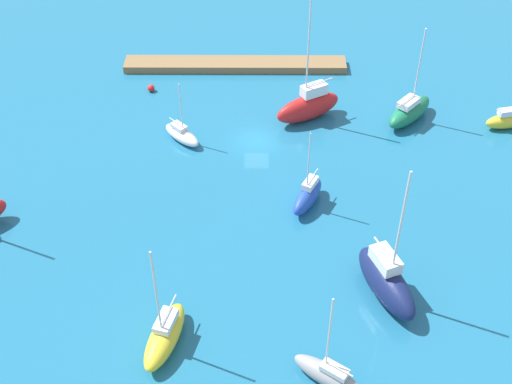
# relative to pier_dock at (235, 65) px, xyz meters

# --- Properties ---
(water) EXTENTS (160.00, 160.00, 0.00)m
(water) POSITION_rel_pier_dock_xyz_m (-2.50, 14.20, -0.42)
(water) COLOR #1E668C
(water) RESTS_ON ground
(pier_dock) EXTENTS (25.45, 2.88, 0.85)m
(pier_dock) POSITION_rel_pier_dock_xyz_m (0.00, 0.00, 0.00)
(pier_dock) COLOR olive
(pier_dock) RESTS_ON ground
(sailboat_yellow_off_beacon) EXTENTS (4.98, 2.41, 8.72)m
(sailboat_yellow_off_beacon) POSITION_rel_pier_dock_xyz_m (-28.02, 11.77, 0.50)
(sailboat_yellow_off_beacon) COLOR yellow
(sailboat_yellow_off_beacon) RESTS_ON water
(sailboat_navy_inner_mooring) EXTENTS (5.00, 7.77, 12.57)m
(sailboat_navy_inner_mooring) POSITION_rel_pier_dock_xyz_m (-12.41, 34.10, 1.20)
(sailboat_navy_inner_mooring) COLOR #141E4C
(sailboat_navy_inner_mooring) RESTS_ON water
(sailboat_green_outer_mooring) EXTENTS (6.19, 6.52, 10.28)m
(sailboat_green_outer_mooring) POSITION_rel_pier_dock_xyz_m (-18.19, 10.57, 0.76)
(sailboat_green_outer_mooring) COLOR #19724C
(sailboat_green_outer_mooring) RESTS_ON water
(sailboat_gray_lone_north) EXTENTS (5.22, 4.22, 8.49)m
(sailboat_gray_lone_north) POSITION_rel_pier_dock_xyz_m (-7.49, 41.86, 0.42)
(sailboat_gray_lone_north) COLOR gray
(sailboat_gray_lone_north) RESTS_ON water
(sailboat_white_center_basin) EXTENTS (4.39, 4.40, 6.64)m
(sailboat_white_center_basin) POSITION_rel_pier_dock_xyz_m (4.91, 14.16, 0.32)
(sailboat_white_center_basin) COLOR white
(sailboat_white_center_basin) RESTS_ON water
(sailboat_blue_mid_basin) EXTENTS (3.63, 5.10, 8.02)m
(sailboat_blue_mid_basin) POSITION_rel_pier_dock_xyz_m (-7.04, 23.73, 0.66)
(sailboat_blue_mid_basin) COLOR #2347B2
(sailboat_blue_mid_basin) RESTS_ON water
(sailboat_yellow_by_breakwater) EXTENTS (3.51, 6.36, 9.81)m
(sailboat_yellow_by_breakwater) POSITION_rel_pier_dock_xyz_m (3.92, 38.76, 0.57)
(sailboat_yellow_by_breakwater) COLOR yellow
(sailboat_yellow_by_breakwater) RESTS_ON water
(sailboat_red_east_end) EXTENTS (7.39, 5.38, 13.98)m
(sailboat_red_east_end) POSITION_rel_pier_dock_xyz_m (-7.82, 10.30, 1.18)
(sailboat_red_east_end) COLOR red
(sailboat_red_east_end) RESTS_ON water
(mooring_buoy_red) EXTENTS (0.78, 0.78, 0.78)m
(mooring_buoy_red) POSITION_rel_pier_dock_xyz_m (9.12, 5.07, -0.03)
(mooring_buoy_red) COLOR red
(mooring_buoy_red) RESTS_ON water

